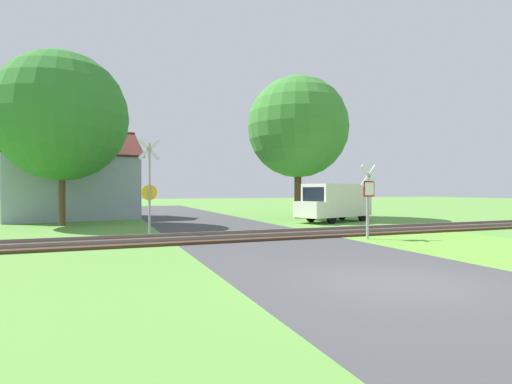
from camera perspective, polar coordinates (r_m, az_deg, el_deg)
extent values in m
plane|color=#5B933D|center=(8.81, 19.46, -12.10)|extent=(160.00, 160.00, 0.00)
cube|color=#424244|center=(10.38, 12.15, -10.17)|extent=(6.42, 80.00, 0.01)
cube|color=#422D1E|center=(15.93, -0.39, -6.33)|extent=(60.00, 2.60, 0.10)
cube|color=slate|center=(16.58, -1.27, -5.68)|extent=(60.00, 0.08, 0.12)
cube|color=slate|center=(15.25, 0.57, -6.21)|extent=(60.00, 0.08, 0.12)
cylinder|color=#9E9EA5|center=(15.90, 15.64, -1.88)|extent=(0.10, 0.10, 2.57)
cube|color=red|center=(15.85, 15.82, 0.44)|extent=(0.59, 0.16, 0.60)
cube|color=white|center=(15.84, 15.88, 0.44)|extent=(0.48, 0.12, 0.49)
cube|color=white|center=(15.86, 15.82, 2.22)|extent=(0.86, 0.22, 0.88)
cube|color=white|center=(15.86, 15.82, 2.22)|extent=(0.86, 0.22, 0.88)
cylinder|color=#9E9EA5|center=(16.76, -14.97, 0.32)|extent=(0.09, 0.09, 3.80)
cube|color=white|center=(16.90, -15.02, 5.91)|extent=(0.88, 0.10, 0.88)
cube|color=white|center=(16.90, -15.02, 5.91)|extent=(0.88, 0.10, 0.88)
cylinder|color=yellow|center=(16.82, -15.01, -0.05)|extent=(0.64, 0.08, 0.64)
cube|color=#99A3B7|center=(28.50, -24.80, 0.60)|extent=(8.36, 6.38, 4.11)
cube|color=#562823|center=(27.38, -24.55, 6.65)|extent=(8.38, 4.21, 1.95)
cube|color=#562823|center=(29.96, -25.06, 6.10)|extent=(8.38, 4.21, 1.95)
cube|color=brown|center=(28.94, -20.66, 6.23)|extent=(0.57, 0.57, 1.10)
cylinder|color=#513823|center=(23.30, -25.98, -0.42)|extent=(0.33, 0.33, 3.22)
sphere|color=#337A2D|center=(23.62, -26.00, 9.69)|extent=(6.77, 6.77, 6.77)
cylinder|color=#513823|center=(26.84, 6.00, 0.07)|extent=(0.47, 0.47, 3.57)
sphere|color=#3D8433|center=(27.17, 6.01, 9.22)|extent=(6.76, 6.76, 6.76)
cube|color=silver|center=(24.19, 11.51, -1.13)|extent=(4.58, 3.13, 1.90)
cube|color=silver|center=(22.36, 7.55, -2.52)|extent=(1.23, 1.93, 0.90)
cube|color=#19232D|center=(22.61, 8.19, -0.38)|extent=(0.55, 1.55, 0.85)
cube|color=navy|center=(24.82, 9.80, -1.86)|extent=(3.59, 1.20, 0.16)
cylinder|color=black|center=(23.67, 7.86, -3.46)|extent=(0.70, 0.38, 0.68)
cylinder|color=black|center=(22.64, 10.76, -3.63)|extent=(0.70, 0.38, 0.68)
cylinder|color=black|center=(25.84, 12.16, -3.15)|extent=(0.70, 0.38, 0.68)
cylinder|color=black|center=(24.90, 14.98, -3.28)|extent=(0.70, 0.38, 0.68)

